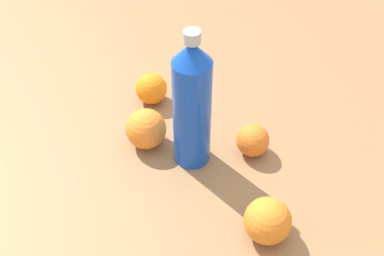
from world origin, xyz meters
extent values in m
plane|color=olive|center=(0.00, 0.00, 0.00)|extent=(2.40, 2.40, 0.00)
cylinder|color=blue|center=(0.03, 0.02, 0.12)|extent=(0.07, 0.07, 0.23)
cone|color=blue|center=(0.03, 0.02, 0.25)|extent=(0.07, 0.07, 0.04)
cylinder|color=#B2B7BF|center=(0.03, 0.02, 0.28)|extent=(0.03, 0.03, 0.02)
sphere|color=orange|center=(0.12, 0.23, 0.04)|extent=(0.08, 0.08, 0.08)
sphere|color=orange|center=(-0.04, 0.12, 0.03)|extent=(0.07, 0.07, 0.07)
sphere|color=orange|center=(0.05, -0.07, 0.04)|extent=(0.08, 0.08, 0.08)
sphere|color=orange|center=(-0.07, -0.14, 0.04)|extent=(0.07, 0.07, 0.07)
camera|label=1|loc=(0.58, 0.36, 0.70)|focal=44.05mm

